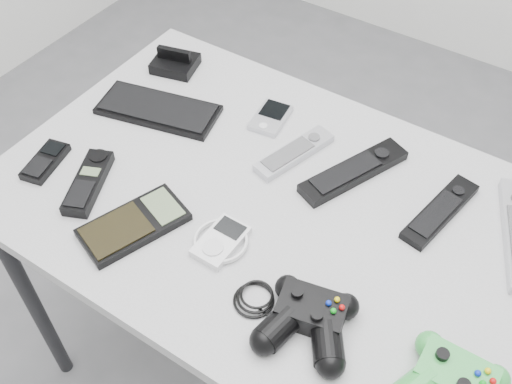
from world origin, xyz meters
The scene contains 12 objects.
desk centered at (-0.07, 0.02, 0.66)m, with size 1.08×0.69×0.72m.
pda_keyboard centered at (-0.43, 0.10, 0.73)m, with size 0.26×0.11×0.02m, color black.
dock_bracket centered at (-0.49, 0.24, 0.75)m, with size 0.10×0.09×0.05m, color black.
pda centered at (-0.21, 0.21, 0.73)m, with size 0.06×0.10×0.02m, color #B0B0B7.
remote_silver_a centered at (-0.11, 0.15, 0.73)m, with size 0.05×0.18×0.02m, color #B0B0B7.
remote_black_a centered at (0.01, 0.16, 0.73)m, with size 0.05×0.24×0.02m, color black.
remote_black_b centered at (0.19, 0.16, 0.73)m, with size 0.05×0.20×0.02m, color black.
mobile_phone centered at (-0.51, -0.15, 0.73)m, with size 0.05×0.11×0.02m, color black.
cordless_handset centered at (-0.40, -0.14, 0.74)m, with size 0.05×0.16×0.02m, color black.
calculator centered at (-0.26, -0.17, 0.73)m, with size 0.10×0.19×0.02m, color black.
mp3_player centered at (-0.11, -0.12, 0.73)m, with size 0.10×0.10×0.02m, color silver.
controller_black centered at (0.10, -0.17, 0.75)m, with size 0.26×0.16×0.05m, color black, non-canonical shape.
Camera 1 is at (0.30, -0.61, 1.58)m, focal length 42.00 mm.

